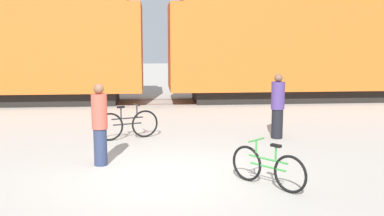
# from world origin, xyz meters

# --- Properties ---
(ground_plane) EXTENTS (80.00, 80.00, 0.00)m
(ground_plane) POSITION_xyz_m (0.00, 0.00, 0.00)
(ground_plane) COLOR #A8A399
(freight_train) EXTENTS (27.94, 2.95, 5.52)m
(freight_train) POSITION_xyz_m (-0.00, 10.43, 2.91)
(freight_train) COLOR black
(freight_train) RESTS_ON ground_plane
(rail_near) EXTENTS (39.94, 0.07, 0.01)m
(rail_near) POSITION_xyz_m (0.00, 9.71, 0.01)
(rail_near) COLOR #4C4238
(rail_near) RESTS_ON ground_plane
(rail_far) EXTENTS (39.94, 0.07, 0.01)m
(rail_far) POSITION_xyz_m (0.00, 11.15, 0.01)
(rail_far) COLOR #4C4238
(rail_far) RESTS_ON ground_plane
(bicycle_green) EXTENTS (1.09, 1.31, 0.85)m
(bicycle_green) POSITION_xyz_m (1.93, -0.85, 0.36)
(bicycle_green) COLOR black
(bicycle_green) RESTS_ON ground_plane
(bicycle_black) EXTENTS (1.65, 0.67, 0.94)m
(bicycle_black) POSITION_xyz_m (-0.84, 3.36, 0.40)
(bicycle_black) COLOR black
(bicycle_black) RESTS_ON ground_plane
(person_in_purple) EXTENTS (0.36, 0.36, 1.77)m
(person_in_purple) POSITION_xyz_m (3.22, 3.10, 0.88)
(person_in_purple) COLOR black
(person_in_purple) RESTS_ON ground_plane
(person_in_red) EXTENTS (0.33, 0.33, 1.77)m
(person_in_red) POSITION_xyz_m (-1.28, 0.85, 0.89)
(person_in_red) COLOR #283351
(person_in_red) RESTS_ON ground_plane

